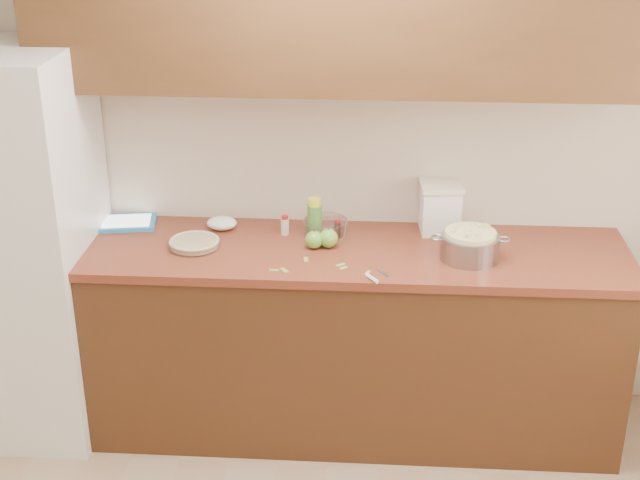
# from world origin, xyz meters

# --- Properties ---
(room_shell) EXTENTS (3.60, 3.60, 3.60)m
(room_shell) POSITION_xyz_m (0.00, 0.00, 1.30)
(room_shell) COLOR tan
(room_shell) RESTS_ON ground
(counter_run) EXTENTS (2.64, 0.68, 0.92)m
(counter_run) POSITION_xyz_m (0.00, 1.48, 0.46)
(counter_run) COLOR #472414
(counter_run) RESTS_ON ground
(upper_cabinets) EXTENTS (2.60, 0.34, 0.70)m
(upper_cabinets) POSITION_xyz_m (0.00, 1.63, 1.95)
(upper_cabinets) COLOR #55331A
(upper_cabinets) RESTS_ON room_shell
(fridge) EXTENTS (0.70, 0.70, 1.80)m
(fridge) POSITION_xyz_m (-1.44, 1.44, 0.90)
(fridge) COLOR white
(fridge) RESTS_ON ground
(pie) EXTENTS (0.23, 0.23, 0.04)m
(pie) POSITION_xyz_m (-0.62, 1.44, 0.94)
(pie) COLOR silver
(pie) RESTS_ON counter_run
(colander) EXTENTS (0.34, 0.25, 0.13)m
(colander) POSITION_xyz_m (0.60, 1.41, 0.98)
(colander) COLOR gray
(colander) RESTS_ON counter_run
(flour_canister) EXTENTS (0.20, 0.20, 0.23)m
(flour_canister) POSITION_xyz_m (0.48, 1.71, 1.04)
(flour_canister) COLOR white
(flour_canister) RESTS_ON counter_run
(tablet) EXTENTS (0.30, 0.25, 0.02)m
(tablet) POSITION_xyz_m (-0.99, 1.68, 0.93)
(tablet) COLOR #2A86CD
(tablet) RESTS_ON counter_run
(paring_knife) EXTENTS (0.11, 0.15, 0.02)m
(paring_knife) POSITION_xyz_m (0.19, 1.18, 0.93)
(paring_knife) COLOR gray
(paring_knife) RESTS_ON counter_run
(lemon_bottle) EXTENTS (0.07, 0.07, 0.18)m
(lemon_bottle) POSITION_xyz_m (-0.09, 1.61, 1.01)
(lemon_bottle) COLOR #4C8C38
(lemon_bottle) RESTS_ON counter_run
(cinnamon_shaker) EXTENTS (0.04, 0.04, 0.09)m
(cinnamon_shaker) POSITION_xyz_m (-0.23, 1.62, 0.96)
(cinnamon_shaker) COLOR beige
(cinnamon_shaker) RESTS_ON counter_run
(vanilla_bottle) EXTENTS (0.03, 0.03, 0.08)m
(vanilla_bottle) POSITION_xyz_m (0.02, 1.61, 0.96)
(vanilla_bottle) COLOR black
(vanilla_bottle) RESTS_ON counter_run
(mixing_bowl) EXTENTS (0.21, 0.21, 0.08)m
(mixing_bowl) POSITION_xyz_m (-0.04, 1.62, 0.96)
(mixing_bowl) COLOR silver
(mixing_bowl) RESTS_ON counter_run
(paper_towel) EXTENTS (0.15, 0.13, 0.06)m
(paper_towel) POSITION_xyz_m (-0.53, 1.66, 0.95)
(paper_towel) COLOR white
(paper_towel) RESTS_ON counter_run
(apple_left) EXTENTS (0.08, 0.08, 0.09)m
(apple_left) POSITION_xyz_m (-0.08, 1.47, 0.96)
(apple_left) COLOR #66A133
(apple_left) RESTS_ON counter_run
(apple_center) EXTENTS (0.09, 0.09, 0.10)m
(apple_center) POSITION_xyz_m (-0.02, 1.49, 0.96)
(apple_center) COLOR #66A133
(apple_center) RESTS_ON counter_run
(peel_a) EXTENTS (0.04, 0.04, 0.00)m
(peel_a) POSITION_xyz_m (0.06, 1.27, 0.92)
(peel_a) COLOR #7EA851
(peel_a) RESTS_ON counter_run
(peel_b) EXTENTS (0.04, 0.04, 0.00)m
(peel_b) POSITION_xyz_m (0.04, 1.30, 0.92)
(peel_b) COLOR #7EA851
(peel_b) RESTS_ON counter_run
(peel_c) EXTENTS (0.03, 0.05, 0.00)m
(peel_c) POSITION_xyz_m (-0.11, 1.34, 0.92)
(peel_c) COLOR #7EA851
(peel_c) RESTS_ON counter_run
(peel_d) EXTENTS (0.03, 0.04, 0.00)m
(peel_d) POSITION_xyz_m (0.16, 1.23, 0.92)
(peel_d) COLOR #7EA851
(peel_d) RESTS_ON counter_run
(peel_e) EXTENTS (0.04, 0.05, 0.00)m
(peel_e) POSITION_xyz_m (-0.19, 1.23, 0.92)
(peel_e) COLOR #7EA851
(peel_e) RESTS_ON counter_run
(peel_f) EXTENTS (0.04, 0.02, 0.00)m
(peel_f) POSITION_xyz_m (-0.23, 1.23, 0.92)
(peel_f) COLOR #7EA851
(peel_f) RESTS_ON counter_run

